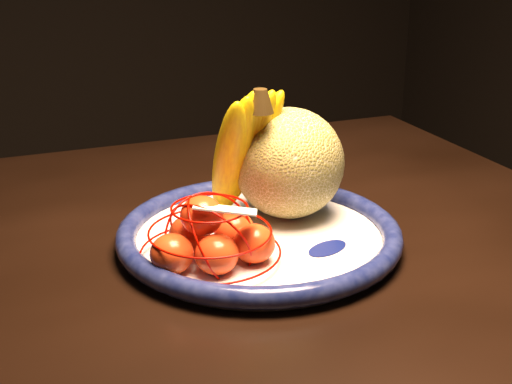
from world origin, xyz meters
name	(u,v)px	position (x,y,z in m)	size (l,w,h in m)	color
dining_table	(52,325)	(-0.05, 0.09, 0.69)	(1.57, 0.97, 0.77)	black
fruit_bowl	(259,235)	(0.22, 0.04, 0.78)	(0.36, 0.36, 0.03)	white
cantaloupe	(289,163)	(0.28, 0.09, 0.86)	(0.15, 0.15, 0.15)	olive
banana_bunch	(239,149)	(0.21, 0.10, 0.88)	(0.12, 0.13, 0.20)	yellow
mandarin_bag	(211,238)	(0.13, 0.00, 0.81)	(0.21, 0.21, 0.11)	#FF3B18
price_tag	(225,209)	(0.14, -0.03, 0.85)	(0.07, 0.03, 0.00)	white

